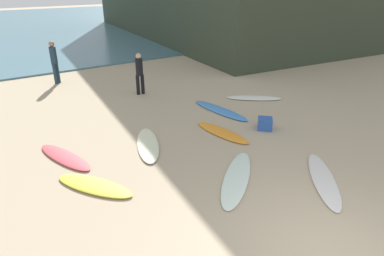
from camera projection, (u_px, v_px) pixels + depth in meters
The scene contains 12 objects.
ocean_water at pixel (10, 27), 31.76m from camera, with size 120.00×40.00×0.08m, color slate.
surfboard_0 at pixel (94, 186), 7.44m from camera, with size 0.58×1.98×0.08m, color yellow.
surfboard_1 at pixel (148, 144), 9.29m from camera, with size 0.59×2.18×0.08m, color #EBEEC6.
surfboard_2 at pixel (65, 157), 8.64m from camera, with size 0.52×2.11×0.08m, color #E24D56.
surfboard_3 at pixel (222, 132), 10.03m from camera, with size 0.55×2.03×0.07m, color orange.
surfboard_4 at pixel (237, 178), 7.76m from camera, with size 0.56×2.53×0.06m, color white.
surfboard_5 at pixel (254, 98), 12.91m from camera, with size 0.55×2.09×0.07m, color white.
surfboard_6 at pixel (323, 179), 7.69m from camera, with size 0.51×2.43×0.06m, color silver.
surfboard_7 at pixel (220, 110), 11.70m from camera, with size 0.53×2.56×0.08m, color #4A90E4.
beachgoer_near at pixel (139, 72), 13.11m from camera, with size 0.34×0.31×1.64m.
beachgoer_far at pixel (54, 60), 14.44m from camera, with size 0.40×0.40×1.85m.
beach_cooler at pixel (265, 124), 10.29m from camera, with size 0.46×0.43×0.34m, color #2D56B2.
Camera 1 is at (-4.23, -2.08, 4.27)m, focal length 31.16 mm.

